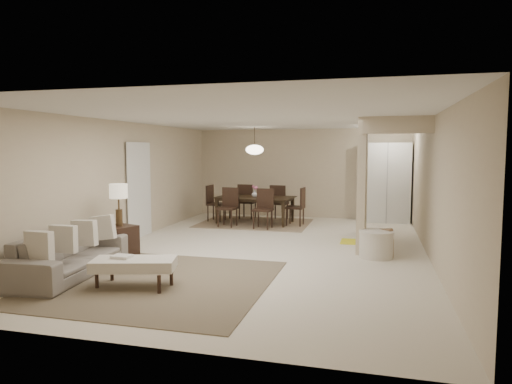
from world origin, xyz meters
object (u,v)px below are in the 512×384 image
(ottoman_bench, at_px, (134,265))
(pantry_cabinet, at_px, (387,183))
(sofa, at_px, (69,254))
(side_table, at_px, (120,241))
(dining_table, at_px, (255,210))
(wicker_basket, at_px, (383,248))
(round_pouf, at_px, (376,244))

(ottoman_bench, bearing_deg, pantry_cabinet, 47.61)
(sofa, bearing_deg, side_table, -7.76)
(ottoman_bench, height_order, side_table, side_table)
(sofa, xyz_separation_m, dining_table, (1.47, 5.51, 0.02))
(pantry_cabinet, distance_m, ottoman_bench, 7.81)
(ottoman_bench, bearing_deg, sofa, 151.30)
(side_table, xyz_separation_m, wicker_basket, (4.60, 1.14, -0.11))
(ottoman_bench, height_order, wicker_basket, ottoman_bench)
(ottoman_bench, height_order, round_pouf, round_pouf)
(dining_table, bearing_deg, ottoman_bench, -87.40)
(round_pouf, bearing_deg, pantry_cabinet, 86.47)
(sofa, xyz_separation_m, ottoman_bench, (1.27, -0.30, -0.00))
(sofa, bearing_deg, ottoman_bench, -108.94)
(ottoman_bench, relative_size, round_pouf, 2.01)
(side_table, bearing_deg, dining_table, 71.16)
(wicker_basket, distance_m, dining_table, 4.40)
(ottoman_bench, bearing_deg, dining_table, 72.59)
(pantry_cabinet, bearing_deg, wicker_basket, -92.03)
(pantry_cabinet, xyz_separation_m, sofa, (-4.80, -6.63, -0.72))
(side_table, bearing_deg, wicker_basket, 13.88)
(sofa, height_order, ottoman_bench, sofa)
(side_table, height_order, round_pouf, side_table)
(ottoman_bench, relative_size, wicker_basket, 3.24)
(pantry_cabinet, relative_size, sofa, 0.94)
(sofa, distance_m, dining_table, 5.70)
(ottoman_bench, xyz_separation_m, wicker_basket, (3.38, 2.78, -0.16))
(pantry_cabinet, height_order, wicker_basket, pantry_cabinet)
(sofa, bearing_deg, dining_table, -20.59)
(round_pouf, xyz_separation_m, dining_table, (-3.06, 3.13, 0.11))
(pantry_cabinet, xyz_separation_m, round_pouf, (-0.26, -4.25, -0.81))
(side_table, relative_size, dining_table, 0.28)
(pantry_cabinet, distance_m, round_pouf, 4.33)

